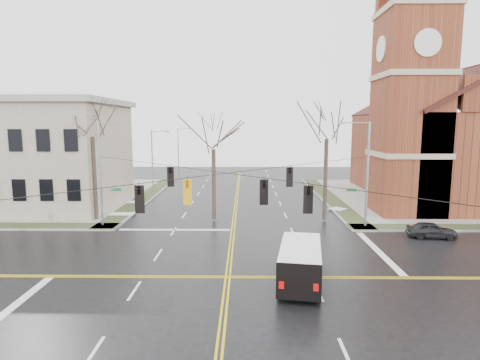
{
  "coord_description": "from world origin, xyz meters",
  "views": [
    {
      "loc": [
        1.01,
        -22.64,
        9.05
      ],
      "look_at": [
        0.65,
        6.0,
        4.95
      ],
      "focal_mm": 30.0,
      "sensor_mm": 36.0,
      "label": 1
    }
  ],
  "objects_px": {
    "streetlight_north_b": "(179,149)",
    "signal_pole_nw": "(102,171)",
    "signal_pole_ne": "(365,171)",
    "tree_ne": "(327,134)",
    "cargo_van": "(300,260)",
    "tree_nw_near": "(213,145)",
    "streetlight_north_a": "(153,159)",
    "parked_car_a": "(432,230)",
    "church": "(448,128)",
    "tree_nw_far": "(92,131)"
  },
  "relations": [
    {
      "from": "streetlight_north_b",
      "to": "signal_pole_nw",
      "type": "bearing_deg",
      "value": -91.05
    },
    {
      "from": "signal_pole_nw",
      "to": "signal_pole_ne",
      "type": "bearing_deg",
      "value": 0.0
    },
    {
      "from": "tree_ne",
      "to": "cargo_van",
      "type": "bearing_deg",
      "value": -106.18
    },
    {
      "from": "cargo_van",
      "to": "tree_nw_near",
      "type": "distance_m",
      "value": 16.79
    },
    {
      "from": "signal_pole_nw",
      "to": "tree_nw_near",
      "type": "xyz_separation_m",
      "value": [
        9.46,
        2.34,
        2.13
      ]
    },
    {
      "from": "streetlight_north_a",
      "to": "parked_car_a",
      "type": "xyz_separation_m",
      "value": [
        26.45,
        -19.63,
        -3.83
      ]
    },
    {
      "from": "church",
      "to": "parked_car_a",
      "type": "bearing_deg",
      "value": -118.65
    },
    {
      "from": "church",
      "to": "tree_nw_near",
      "type": "distance_m",
      "value": 28.82
    },
    {
      "from": "church",
      "to": "signal_pole_nw",
      "type": "distance_m",
      "value": 38.61
    },
    {
      "from": "parked_car_a",
      "to": "tree_ne",
      "type": "xyz_separation_m",
      "value": [
        -7.41,
        5.45,
        7.45
      ]
    },
    {
      "from": "parked_car_a",
      "to": "tree_nw_far",
      "type": "relative_size",
      "value": 0.32
    },
    {
      "from": "church",
      "to": "parked_car_a",
      "type": "height_order",
      "value": "church"
    },
    {
      "from": "parked_car_a",
      "to": "tree_ne",
      "type": "distance_m",
      "value": 11.84
    },
    {
      "from": "church",
      "to": "tree_nw_near",
      "type": "bearing_deg",
      "value": -157.65
    },
    {
      "from": "tree_nw_far",
      "to": "cargo_van",
      "type": "bearing_deg",
      "value": -40.33
    },
    {
      "from": "streetlight_north_b",
      "to": "tree_nw_near",
      "type": "relative_size",
      "value": 0.82
    },
    {
      "from": "cargo_van",
      "to": "parked_car_a",
      "type": "height_order",
      "value": "cargo_van"
    },
    {
      "from": "church",
      "to": "parked_car_a",
      "type": "xyz_separation_m",
      "value": [
        -8.97,
        -16.41,
        -7.8
      ]
    },
    {
      "from": "church",
      "to": "streetlight_north_b",
      "type": "relative_size",
      "value": 3.44
    },
    {
      "from": "signal_pole_ne",
      "to": "tree_nw_far",
      "type": "height_order",
      "value": "tree_nw_far"
    },
    {
      "from": "signal_pole_nw",
      "to": "streetlight_north_a",
      "type": "distance_m",
      "value": 16.52
    },
    {
      "from": "parked_car_a",
      "to": "tree_ne",
      "type": "height_order",
      "value": "tree_ne"
    },
    {
      "from": "church",
      "to": "streetlight_north_a",
      "type": "distance_m",
      "value": 35.78
    },
    {
      "from": "streetlight_north_a",
      "to": "streetlight_north_b",
      "type": "relative_size",
      "value": 1.0
    },
    {
      "from": "signal_pole_ne",
      "to": "streetlight_north_a",
      "type": "bearing_deg",
      "value": 143.1
    },
    {
      "from": "streetlight_north_b",
      "to": "parked_car_a",
      "type": "distance_m",
      "value": 47.8
    },
    {
      "from": "signal_pole_ne",
      "to": "cargo_van",
      "type": "height_order",
      "value": "signal_pole_ne"
    },
    {
      "from": "tree_nw_near",
      "to": "streetlight_north_b",
      "type": "bearing_deg",
      "value": 104.43
    },
    {
      "from": "cargo_van",
      "to": "tree_nw_near",
      "type": "height_order",
      "value": "tree_nw_near"
    },
    {
      "from": "streetlight_north_a",
      "to": "cargo_van",
      "type": "xyz_separation_m",
      "value": [
        14.82,
        -28.73,
        -3.16
      ]
    },
    {
      "from": "tree_nw_near",
      "to": "tree_nw_far",
      "type": "bearing_deg",
      "value": -179.36
    },
    {
      "from": "signal_pole_ne",
      "to": "tree_ne",
      "type": "distance_m",
      "value": 4.88
    },
    {
      "from": "signal_pole_ne",
      "to": "tree_nw_near",
      "type": "distance_m",
      "value": 13.56
    },
    {
      "from": "church",
      "to": "tree_nw_far",
      "type": "bearing_deg",
      "value": -163.6
    },
    {
      "from": "tree_nw_far",
      "to": "signal_pole_nw",
      "type": "bearing_deg",
      "value": -55.46
    },
    {
      "from": "streetlight_north_b",
      "to": "tree_ne",
      "type": "height_order",
      "value": "tree_ne"
    },
    {
      "from": "signal_pole_ne",
      "to": "parked_car_a",
      "type": "distance_m",
      "value": 6.96
    },
    {
      "from": "tree_nw_far",
      "to": "signal_pole_ne",
      "type": "bearing_deg",
      "value": -5.23
    },
    {
      "from": "signal_pole_nw",
      "to": "tree_nw_far",
      "type": "bearing_deg",
      "value": 124.54
    },
    {
      "from": "church",
      "to": "parked_car_a",
      "type": "relative_size",
      "value": 7.39
    },
    {
      "from": "parked_car_a",
      "to": "tree_nw_near",
      "type": "relative_size",
      "value": 0.38
    },
    {
      "from": "signal_pole_ne",
      "to": "streetlight_north_a",
      "type": "xyz_separation_m",
      "value": [
        -21.97,
        16.5,
        -0.48
      ]
    },
    {
      "from": "tree_nw_far",
      "to": "tree_nw_near",
      "type": "bearing_deg",
      "value": 0.64
    },
    {
      "from": "streetlight_north_b",
      "to": "tree_nw_far",
      "type": "relative_size",
      "value": 0.7
    },
    {
      "from": "streetlight_north_a",
      "to": "cargo_van",
      "type": "distance_m",
      "value": 32.48
    },
    {
      "from": "signal_pole_nw",
      "to": "parked_car_a",
      "type": "relative_size",
      "value": 2.42
    },
    {
      "from": "church",
      "to": "cargo_van",
      "type": "relative_size",
      "value": 4.51
    },
    {
      "from": "church",
      "to": "tree_ne",
      "type": "distance_m",
      "value": 19.71
    },
    {
      "from": "tree_nw_far",
      "to": "streetlight_north_b",
      "type": "bearing_deg",
      "value": 86.34
    },
    {
      "from": "signal_pole_ne",
      "to": "signal_pole_nw",
      "type": "relative_size",
      "value": 1.0
    }
  ]
}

